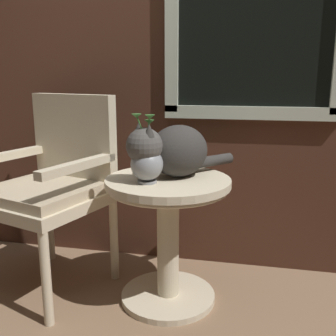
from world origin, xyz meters
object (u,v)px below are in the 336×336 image
at_px(wicker_side_table, 168,219).
at_px(wicker_chair, 54,180).
at_px(pewter_vase_with_ivy, 147,161).
at_px(cat, 173,150).

bearing_deg(wicker_side_table, wicker_chair, 174.64).
relative_size(wicker_side_table, pewter_vase_with_ivy, 2.02).
xyz_separation_m(wicker_side_table, cat, (0.02, 0.03, 0.33)).
bearing_deg(wicker_chair, wicker_side_table, -5.36).
bearing_deg(cat, wicker_side_table, -122.57).
distance_m(wicker_side_table, pewter_vase_with_ivy, 0.32).
height_order(wicker_chair, cat, wicker_chair).
bearing_deg(cat, pewter_vase_with_ivy, -127.61).
bearing_deg(pewter_vase_with_ivy, wicker_side_table, 51.00).
distance_m(wicker_chair, pewter_vase_with_ivy, 0.58).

